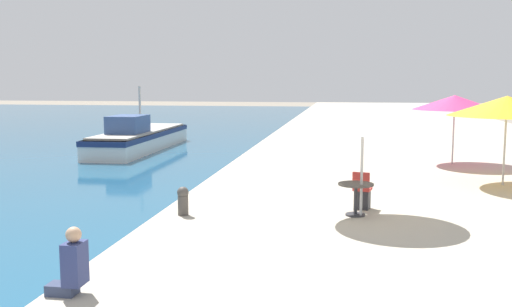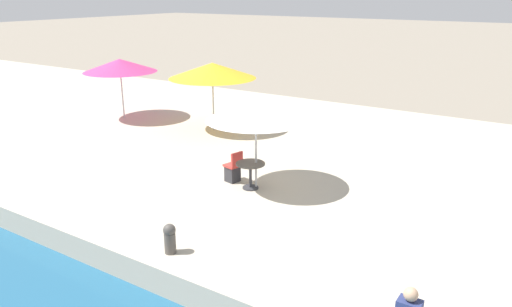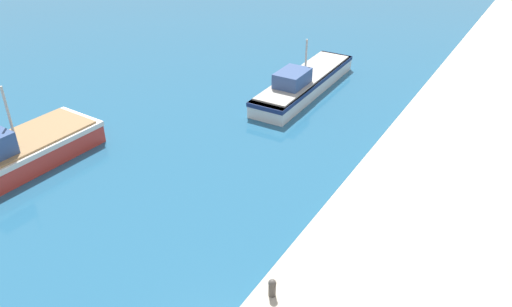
% 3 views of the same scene
% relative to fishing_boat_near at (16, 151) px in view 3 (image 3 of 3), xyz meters
% --- Properties ---
extents(water_basin, '(56.00, 90.00, 0.04)m').
position_rel_fishing_boat_near_xyz_m(water_basin, '(-13.84, 24.19, -0.83)').
color(water_basin, '#235B7F').
rests_on(water_basin, ground_plane).
extents(fishing_boat_near, '(3.48, 7.90, 4.08)m').
position_rel_fishing_boat_near_xyz_m(fishing_boat_near, '(0.00, 0.00, 0.00)').
color(fishing_boat_near, red).
rests_on(fishing_boat_near, water_basin).
extents(fishing_boat_mid, '(2.48, 10.45, 3.39)m').
position_rel_fishing_boat_near_xyz_m(fishing_boat_mid, '(7.57, 15.15, -0.13)').
color(fishing_boat_mid, silver).
rests_on(fishing_boat_mid, water_basin).
extents(cafe_umbrella_pink, '(2.69, 2.69, 2.40)m').
position_rel_fishing_boat_near_xyz_m(cafe_umbrella_pink, '(18.77, -0.89, 1.97)').
color(cafe_umbrella_pink, '#B7B7B7').
rests_on(cafe_umbrella_pink, quay_promenade).
extents(mooring_bollard, '(0.26, 0.26, 0.65)m').
position_rel_fishing_boat_near_xyz_m(mooring_bollard, '(14.78, -1.35, 0.16)').
color(mooring_bollard, '#4C4742').
rests_on(mooring_bollard, quay_promenade).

